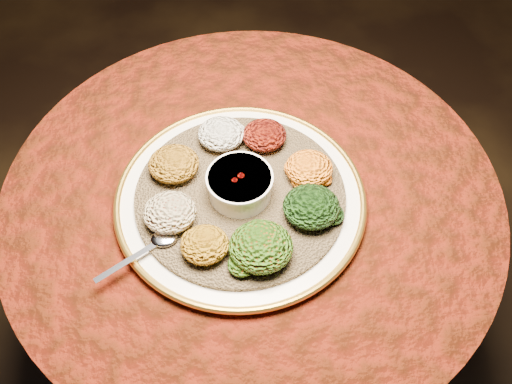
{
  "coord_description": "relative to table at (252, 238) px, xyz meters",
  "views": [
    {
      "loc": [
        -0.04,
        -0.66,
        1.61
      ],
      "look_at": [
        0.01,
        -0.03,
        0.76
      ],
      "focal_mm": 40.0,
      "sensor_mm": 36.0,
      "label": 1
    }
  ],
  "objects": [
    {
      "name": "stew_bowl",
      "position": [
        -0.02,
        -0.03,
        0.24
      ],
      "size": [
        0.12,
        0.12,
        0.05
      ],
      "color": "white",
      "rests_on": "injera"
    },
    {
      "name": "portion_ayib",
      "position": [
        -0.05,
        0.1,
        0.23
      ],
      "size": [
        0.09,
        0.09,
        0.04
      ],
      "primitive_type": "ellipsoid",
      "color": "beige",
      "rests_on": "injera"
    },
    {
      "name": "portion_mixveg",
      "position": [
        0.0,
        -0.16,
        0.23
      ],
      "size": [
        0.11,
        0.1,
        0.05
      ],
      "primitive_type": "ellipsoid",
      "color": "#A42B0A",
      "rests_on": "injera"
    },
    {
      "name": "table",
      "position": [
        0.0,
        0.0,
        0.0
      ],
      "size": [
        0.96,
        0.96,
        0.73
      ],
      "color": "black",
      "rests_on": "ground"
    },
    {
      "name": "portion_timatim",
      "position": [
        -0.15,
        -0.08,
        0.23
      ],
      "size": [
        0.09,
        0.09,
        0.05
      ],
      "primitive_type": "ellipsoid",
      "color": "maroon",
      "rests_on": "injera"
    },
    {
      "name": "portion_shiro",
      "position": [
        -0.14,
        0.03,
        0.23
      ],
      "size": [
        0.1,
        0.09,
        0.05
      ],
      "primitive_type": "ellipsoid",
      "color": "#975F12",
      "rests_on": "injera"
    },
    {
      "name": "injera",
      "position": [
        -0.02,
        -0.03,
        0.2
      ],
      "size": [
        0.49,
        0.49,
        0.01
      ],
      "primitive_type": "cylinder",
      "rotation": [
        0.0,
        0.0,
        0.29
      ],
      "color": "olive",
      "rests_on": "platter"
    },
    {
      "name": "portion_kik",
      "position": [
        -0.09,
        -0.15,
        0.23
      ],
      "size": [
        0.08,
        0.08,
        0.04
      ],
      "primitive_type": "ellipsoid",
      "color": "#9D6C0D",
      "rests_on": "injera"
    },
    {
      "name": "spoon",
      "position": [
        -0.17,
        -0.13,
        0.21
      ],
      "size": [
        0.14,
        0.1,
        0.01
      ],
      "rotation": [
        0.0,
        0.0,
        -2.56
      ],
      "color": "silver",
      "rests_on": "injera"
    },
    {
      "name": "platter",
      "position": [
        -0.02,
        -0.03,
        0.19
      ],
      "size": [
        0.51,
        0.51,
        0.02
      ],
      "rotation": [
        0.0,
        0.0,
        -0.14
      ],
      "color": "white",
      "rests_on": "table"
    },
    {
      "name": "portion_tikil",
      "position": [
        0.11,
        0.0,
        0.23
      ],
      "size": [
        0.09,
        0.08,
        0.04
      ],
      "primitive_type": "ellipsoid",
      "color": "#A66D0D",
      "rests_on": "injera"
    },
    {
      "name": "portion_gomen",
      "position": [
        0.1,
        -0.09,
        0.23
      ],
      "size": [
        0.1,
        0.1,
        0.05
      ],
      "primitive_type": "ellipsoid",
      "color": "black",
      "rests_on": "injera"
    },
    {
      "name": "portion_kitfo",
      "position": [
        0.03,
        0.09,
        0.23
      ],
      "size": [
        0.09,
        0.08,
        0.04
      ],
      "primitive_type": "ellipsoid",
      "color": "black",
      "rests_on": "injera"
    }
  ]
}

